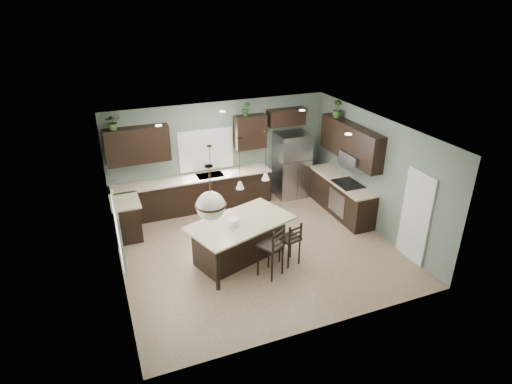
% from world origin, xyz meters
% --- Properties ---
extents(ground, '(6.00, 6.00, 0.00)m').
position_xyz_m(ground, '(0.00, 0.00, 0.00)').
color(ground, '#9E8466').
rests_on(ground, ground).
extents(pantry_door, '(0.04, 0.82, 2.04)m').
position_xyz_m(pantry_door, '(2.98, -1.55, 1.02)').
color(pantry_door, white).
rests_on(pantry_door, ground).
extents(window_back, '(1.35, 0.02, 1.00)m').
position_xyz_m(window_back, '(-0.40, 2.73, 1.55)').
color(window_back, white).
rests_on(window_back, room_shell).
extents(window_left, '(0.02, 1.10, 1.00)m').
position_xyz_m(window_left, '(-2.98, -0.80, 1.55)').
color(window_left, white).
rests_on(window_left, room_shell).
extents(left_return_cabs, '(0.60, 0.90, 0.90)m').
position_xyz_m(left_return_cabs, '(-2.70, 1.70, 0.45)').
color(left_return_cabs, black).
rests_on(left_return_cabs, ground).
extents(left_return_countertop, '(0.66, 0.96, 0.04)m').
position_xyz_m(left_return_countertop, '(-2.68, 1.70, 0.92)').
color(left_return_countertop, beige).
rests_on(left_return_countertop, left_return_cabs).
extents(back_lower_cabs, '(4.20, 0.60, 0.90)m').
position_xyz_m(back_lower_cabs, '(-0.85, 2.45, 0.45)').
color(back_lower_cabs, black).
rests_on(back_lower_cabs, ground).
extents(back_countertop, '(4.20, 0.66, 0.04)m').
position_xyz_m(back_countertop, '(-0.85, 2.43, 0.92)').
color(back_countertop, beige).
rests_on(back_countertop, back_lower_cabs).
extents(sink_inset, '(0.70, 0.45, 0.01)m').
position_xyz_m(sink_inset, '(-0.40, 2.43, 0.94)').
color(sink_inset, gray).
rests_on(sink_inset, back_countertop).
extents(faucet, '(0.02, 0.02, 0.28)m').
position_xyz_m(faucet, '(-0.40, 2.40, 1.08)').
color(faucet, silver).
rests_on(faucet, back_countertop).
extents(back_upper_left, '(1.55, 0.34, 0.90)m').
position_xyz_m(back_upper_left, '(-2.15, 2.58, 1.95)').
color(back_upper_left, black).
rests_on(back_upper_left, room_shell).
extents(back_upper_right, '(0.85, 0.34, 0.90)m').
position_xyz_m(back_upper_right, '(0.80, 2.58, 1.95)').
color(back_upper_right, black).
rests_on(back_upper_right, room_shell).
extents(fridge_header, '(1.05, 0.34, 0.45)m').
position_xyz_m(fridge_header, '(1.85, 2.58, 2.25)').
color(fridge_header, black).
rests_on(fridge_header, room_shell).
extents(right_lower_cabs, '(0.60, 2.35, 0.90)m').
position_xyz_m(right_lower_cabs, '(2.70, 0.87, 0.45)').
color(right_lower_cabs, black).
rests_on(right_lower_cabs, ground).
extents(right_countertop, '(0.66, 2.35, 0.04)m').
position_xyz_m(right_countertop, '(2.68, 0.87, 0.92)').
color(right_countertop, beige).
rests_on(right_countertop, right_lower_cabs).
extents(cooktop, '(0.58, 0.75, 0.02)m').
position_xyz_m(cooktop, '(2.68, 0.60, 0.94)').
color(cooktop, black).
rests_on(cooktop, right_countertop).
extents(wall_oven_front, '(0.01, 0.72, 0.60)m').
position_xyz_m(wall_oven_front, '(2.40, 0.60, 0.45)').
color(wall_oven_front, gray).
rests_on(wall_oven_front, right_lower_cabs).
extents(right_upper_cabs, '(0.34, 2.35, 0.90)m').
position_xyz_m(right_upper_cabs, '(2.83, 0.87, 1.95)').
color(right_upper_cabs, black).
rests_on(right_upper_cabs, room_shell).
extents(microwave, '(0.40, 0.75, 0.40)m').
position_xyz_m(microwave, '(2.78, 0.60, 1.55)').
color(microwave, gray).
rests_on(microwave, right_upper_cabs).
extents(refrigerator, '(0.90, 0.74, 1.85)m').
position_xyz_m(refrigerator, '(1.95, 2.31, 0.93)').
color(refrigerator, '#94929A').
rests_on(refrigerator, ground).
extents(kitchen_island, '(2.46, 1.87, 0.92)m').
position_xyz_m(kitchen_island, '(-0.50, -0.22, 0.46)').
color(kitchen_island, black).
rests_on(kitchen_island, ground).
extents(serving_dish, '(0.24, 0.24, 0.14)m').
position_xyz_m(serving_dish, '(-0.69, -0.29, 0.99)').
color(serving_dish, white).
rests_on(serving_dish, kitchen_island).
extents(bar_stool_center, '(0.60, 0.60, 1.19)m').
position_xyz_m(bar_stool_center, '(-0.14, -1.01, 0.59)').
color(bar_stool_center, black).
rests_on(bar_stool_center, ground).
extents(bar_stool_right, '(0.45, 0.45, 1.02)m').
position_xyz_m(bar_stool_right, '(0.41, -0.76, 0.51)').
color(bar_stool_right, black).
rests_on(bar_stool_right, ground).
extents(pendant_left, '(0.17, 0.17, 1.10)m').
position_xyz_m(pendant_left, '(-1.16, -0.45, 2.25)').
color(pendant_left, silver).
rests_on(pendant_left, room_shell).
extents(pendant_center, '(0.17, 0.17, 1.10)m').
position_xyz_m(pendant_center, '(-0.50, -0.22, 2.25)').
color(pendant_center, silver).
rests_on(pendant_center, room_shell).
extents(pendant_right, '(0.17, 0.17, 1.10)m').
position_xyz_m(pendant_right, '(0.16, 0.00, 2.25)').
color(pendant_right, white).
rests_on(pendant_right, room_shell).
extents(chandelier, '(0.54, 0.54, 1.00)m').
position_xyz_m(chandelier, '(-1.45, -1.41, 2.30)').
color(chandelier, '#FAF6CD').
rests_on(chandelier, room_shell).
extents(plant_back_left, '(0.39, 0.34, 0.40)m').
position_xyz_m(plant_back_left, '(-2.65, 2.55, 2.60)').
color(plant_back_left, '#2F4D21').
rests_on(plant_back_left, back_upper_left).
extents(plant_back_right, '(0.27, 0.25, 0.39)m').
position_xyz_m(plant_back_right, '(0.67, 2.55, 2.60)').
color(plant_back_right, '#234B21').
rests_on(plant_back_right, back_upper_right).
extents(plant_right_wall, '(0.29, 0.29, 0.45)m').
position_xyz_m(plant_right_wall, '(2.80, 1.55, 2.62)').
color(plant_right_wall, '#365A27').
rests_on(plant_right_wall, right_upper_cabs).
extents(room_shell, '(6.00, 6.00, 6.00)m').
position_xyz_m(room_shell, '(0.00, 0.00, 1.70)').
color(room_shell, slate).
rests_on(room_shell, ground).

